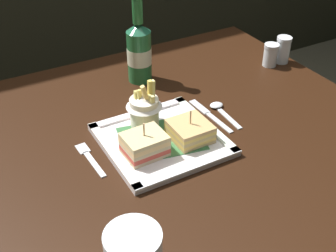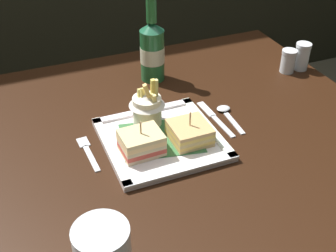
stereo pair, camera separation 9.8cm
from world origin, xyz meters
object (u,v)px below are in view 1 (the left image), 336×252
at_px(fries_cup, 144,107).
at_px(knife, 209,114).
at_px(salt_shaker, 270,56).
at_px(pepper_shaker, 283,51).
at_px(dining_table, 174,176).
at_px(beer_bottle, 139,51).
at_px(sandwich_half_left, 144,145).
at_px(sandwich_half_right, 190,131).
at_px(fork, 90,158).
at_px(spoon, 220,109).
at_px(square_plate, 162,140).

distance_m(fries_cup, knife, 0.18).
distance_m(salt_shaker, pepper_shaker, 0.05).
bearing_deg(dining_table, beer_bottle, 79.28).
height_order(sandwich_half_left, sandwich_half_right, sandwich_half_left).
distance_m(dining_table, sandwich_half_left, 0.18).
distance_m(knife, salt_shaker, 0.34).
relative_size(sandwich_half_left, salt_shaker, 1.33).
relative_size(beer_bottle, fork, 1.86).
height_order(fries_cup, spoon, fries_cup).
relative_size(sandwich_half_right, fries_cup, 0.74).
xyz_separation_m(dining_table, square_plate, (-0.03, -0.00, 0.12)).
distance_m(sandwich_half_left, spoon, 0.26).
xyz_separation_m(square_plate, fork, (-0.16, 0.03, -0.00)).
bearing_deg(knife, pepper_shaker, 21.17).
bearing_deg(fries_cup, fork, -164.83).
bearing_deg(dining_table, pepper_shaker, 20.44).
xyz_separation_m(sandwich_half_left, salt_shaker, (0.52, 0.21, -0.00)).
bearing_deg(square_plate, beer_bottle, 73.06).
bearing_deg(square_plate, spoon, 13.84).
bearing_deg(dining_table, spoon, 15.93).
relative_size(fries_cup, pepper_shaker, 1.48).
bearing_deg(sandwich_half_left, fries_cup, 63.05).
bearing_deg(dining_table, salt_shaker, 22.44).
bearing_deg(beer_bottle, pepper_shaker, -14.56).
relative_size(dining_table, sandwich_half_right, 11.79).
bearing_deg(fork, dining_table, -7.23).
bearing_deg(pepper_shaker, square_plate, -160.60).
bearing_deg(sandwich_half_right, fries_cup, 123.38).
height_order(sandwich_half_left, spoon, sandwich_half_left).
xyz_separation_m(knife, spoon, (0.04, 0.00, 0.00)).
distance_m(beer_bottle, salt_shaker, 0.40).
bearing_deg(knife, sandwich_half_left, -161.61).
xyz_separation_m(square_plate, salt_shaker, (0.46, 0.18, 0.02)).
height_order(dining_table, salt_shaker, salt_shaker).
xyz_separation_m(fries_cup, beer_bottle, (0.10, 0.22, 0.03)).
distance_m(dining_table, salt_shaker, 0.49).
bearing_deg(sandwich_half_left, pepper_shaker, 20.13).
distance_m(square_plate, fries_cup, 0.09).
bearing_deg(spoon, salt_shaker, 26.02).
bearing_deg(spoon, fork, -176.73).
relative_size(dining_table, square_plate, 4.04).
distance_m(square_plate, sandwich_half_right, 0.07).
height_order(beer_bottle, salt_shaker, beer_bottle).
distance_m(sandwich_half_left, pepper_shaker, 0.60).
bearing_deg(sandwich_half_right, knife, 35.43).
relative_size(spoon, pepper_shaker, 1.57).
bearing_deg(spoon, sandwich_half_right, -150.84).
relative_size(dining_table, beer_bottle, 4.24).
height_order(fries_cup, knife, fries_cup).
bearing_deg(sandwich_half_left, knife, 18.39).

